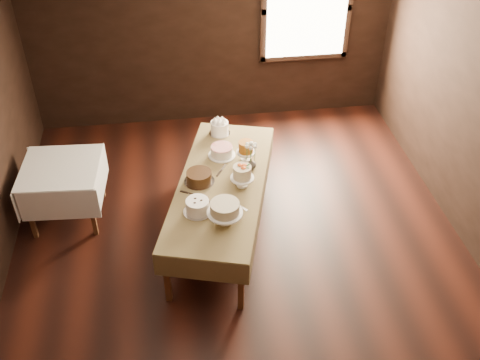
% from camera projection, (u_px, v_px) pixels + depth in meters
% --- Properties ---
extents(floor, '(5.00, 6.00, 0.01)m').
position_uv_depth(floor, '(243.00, 260.00, 6.09)').
color(floor, black).
rests_on(floor, ground).
extents(ceiling, '(5.00, 6.00, 0.01)m').
position_uv_depth(ceiling, '(244.00, 9.00, 4.37)').
color(ceiling, beige).
rests_on(ceiling, wall_back).
extents(wall_back, '(5.00, 0.02, 2.80)m').
position_uv_depth(wall_back, '(211.00, 28.00, 7.57)').
color(wall_back, black).
rests_on(wall_back, ground).
extents(window, '(1.10, 0.05, 1.30)m').
position_uv_depth(window, '(307.00, 10.00, 7.55)').
color(window, '#FFEABF').
rests_on(window, wall_back).
extents(display_table, '(1.51, 2.47, 0.71)m').
position_uv_depth(display_table, '(221.00, 186.00, 6.05)').
color(display_table, '#4C2C19').
rests_on(display_table, ground).
extents(side_table, '(0.91, 0.91, 0.72)m').
position_uv_depth(side_table, '(61.00, 173.00, 6.28)').
color(side_table, '#4C2C19').
rests_on(side_table, ground).
extents(cake_meringue, '(0.25, 0.25, 0.16)m').
position_uv_depth(cake_meringue, '(220.00, 128.00, 6.72)').
color(cake_meringue, silver).
rests_on(cake_meringue, display_table).
extents(cake_lattice, '(0.31, 0.31, 0.12)m').
position_uv_depth(cake_lattice, '(222.00, 152.00, 6.38)').
color(cake_lattice, white).
rests_on(cake_lattice, display_table).
extents(cake_caramel, '(0.22, 0.22, 0.25)m').
position_uv_depth(cake_caramel, '(246.00, 152.00, 6.28)').
color(cake_caramel, white).
rests_on(cake_caramel, display_table).
extents(cake_chocolate, '(0.37, 0.37, 0.13)m').
position_uv_depth(cake_chocolate, '(199.00, 177.00, 5.99)').
color(cake_chocolate, silver).
rests_on(cake_chocolate, display_table).
extents(cake_flowers, '(0.26, 0.26, 0.26)m').
position_uv_depth(cake_flowers, '(242.00, 177.00, 5.91)').
color(cake_flowers, white).
rests_on(cake_flowers, display_table).
extents(cake_swirl, '(0.30, 0.30, 0.15)m').
position_uv_depth(cake_swirl, '(198.00, 207.00, 5.59)').
color(cake_swirl, silver).
rests_on(cake_swirl, display_table).
extents(cake_cream, '(0.41, 0.41, 0.25)m').
position_uv_depth(cake_cream, '(225.00, 213.00, 5.45)').
color(cake_cream, white).
rests_on(cake_cream, display_table).
extents(cake_server_a, '(0.24, 0.06, 0.01)m').
position_uv_depth(cake_server_a, '(217.00, 200.00, 5.78)').
color(cake_server_a, silver).
rests_on(cake_server_a, display_table).
extents(cake_server_b, '(0.16, 0.21, 0.01)m').
position_uv_depth(cake_server_b, '(242.00, 207.00, 5.69)').
color(cake_server_b, silver).
rests_on(cake_server_b, display_table).
extents(cake_server_c, '(0.14, 0.22, 0.01)m').
position_uv_depth(cake_server_c, '(223.00, 168.00, 6.22)').
color(cake_server_c, silver).
rests_on(cake_server_c, display_table).
extents(cake_server_d, '(0.24, 0.10, 0.01)m').
position_uv_depth(cake_server_d, '(245.00, 172.00, 6.16)').
color(cake_server_d, silver).
rests_on(cake_server_d, display_table).
extents(cake_server_e, '(0.22, 0.14, 0.01)m').
position_uv_depth(cake_server_e, '(195.00, 195.00, 5.85)').
color(cake_server_e, silver).
rests_on(cake_server_e, display_table).
extents(flower_vase, '(0.13, 0.13, 0.13)m').
position_uv_depth(flower_vase, '(251.00, 164.00, 6.17)').
color(flower_vase, '#2D2823').
rests_on(flower_vase, display_table).
extents(flower_bouquet, '(0.14, 0.14, 0.20)m').
position_uv_depth(flower_bouquet, '(251.00, 150.00, 6.06)').
color(flower_bouquet, white).
rests_on(flower_bouquet, flower_vase).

